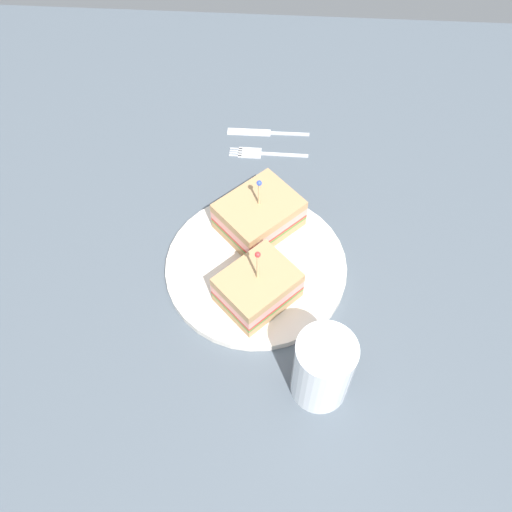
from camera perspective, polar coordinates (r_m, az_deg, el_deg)
ground_plane at (r=77.76cm, az=0.00°, el=-1.73°), size 118.10×118.10×2.00cm
plate at (r=76.42cm, az=0.00°, el=-1.09°), size 24.38×24.38×1.17cm
sandwich_half_front at (r=77.82cm, az=0.12°, el=4.18°), size 13.12×13.17×9.28cm
sandwich_half_back at (r=71.12cm, az=0.16°, el=-3.19°), size 11.68×11.68×10.16cm
drink_glass at (r=65.30cm, az=6.68°, el=-11.40°), size 6.77×6.77×10.57cm
fork at (r=90.37cm, az=0.35°, el=10.34°), size 2.25×12.43×0.35cm
knife at (r=93.68cm, az=0.71°, el=12.36°), size 1.51×13.27×0.35cm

